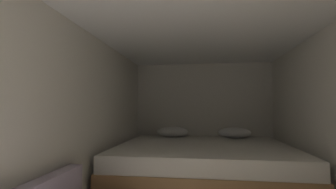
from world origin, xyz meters
name	(u,v)px	position (x,y,z in m)	size (l,w,h in m)	color
wall_back	(203,119)	(0.00, 3.94, 1.02)	(2.57, 0.05, 2.04)	silver
wall_left	(71,128)	(-1.26, 1.58, 1.02)	(0.05, 4.67, 2.04)	silver
ceiling_slab	(203,14)	(0.00, 1.58, 2.06)	(2.57, 4.67, 0.05)	white
bed	(204,169)	(0.00, 2.87, 0.36)	(2.35, 2.02, 0.88)	#9E7247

